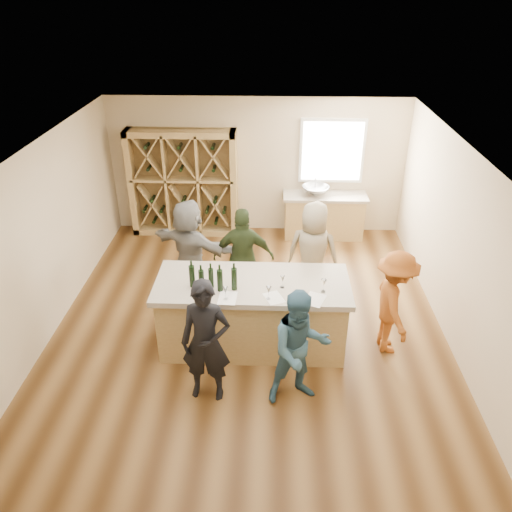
{
  "coord_description": "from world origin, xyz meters",
  "views": [
    {
      "loc": [
        0.34,
        -6.29,
        4.8
      ],
      "look_at": [
        0.1,
        0.2,
        1.15
      ],
      "focal_mm": 35.0,
      "sensor_mm": 36.0,
      "label": 1
    }
  ],
  "objects_px": {
    "wine_bottle_e": "(234,279)",
    "wine_bottle_d": "(220,280)",
    "wine_bottle_b": "(201,280)",
    "person_far_left": "(190,249)",
    "person_near_left": "(206,342)",
    "person_far_right": "(313,253)",
    "person_server": "(394,303)",
    "person_far_mid": "(244,257)",
    "tasting_counter_base": "(252,316)",
    "wine_rack": "(183,183)",
    "wine_bottle_c": "(211,278)",
    "wine_bottle_a": "(192,276)",
    "sink": "(316,190)",
    "person_near_right": "(300,348)"
  },
  "relations": [
    {
      "from": "wine_bottle_b",
      "to": "wine_bottle_e",
      "type": "height_order",
      "value": "wine_bottle_e"
    },
    {
      "from": "person_far_mid",
      "to": "person_far_left",
      "type": "height_order",
      "value": "person_far_left"
    },
    {
      "from": "person_near_right",
      "to": "wine_bottle_c",
      "type": "bearing_deg",
      "value": 126.85
    },
    {
      "from": "wine_bottle_d",
      "to": "person_far_left",
      "type": "bearing_deg",
      "value": 113.33
    },
    {
      "from": "wine_bottle_c",
      "to": "person_server",
      "type": "relative_size",
      "value": 0.18
    },
    {
      "from": "wine_bottle_d",
      "to": "person_far_mid",
      "type": "bearing_deg",
      "value": 80.2
    },
    {
      "from": "wine_bottle_c",
      "to": "person_far_right",
      "type": "distance_m",
      "value": 2.05
    },
    {
      "from": "wine_bottle_e",
      "to": "person_far_mid",
      "type": "xyz_separation_m",
      "value": [
        0.05,
        1.32,
        -0.4
      ]
    },
    {
      "from": "wine_bottle_e",
      "to": "person_near_left",
      "type": "height_order",
      "value": "person_near_left"
    },
    {
      "from": "tasting_counter_base",
      "to": "person_near_left",
      "type": "bearing_deg",
      "value": -116.79
    },
    {
      "from": "wine_bottle_d",
      "to": "person_server",
      "type": "xyz_separation_m",
      "value": [
        2.41,
        0.2,
        -0.45
      ]
    },
    {
      "from": "wine_bottle_c",
      "to": "person_server",
      "type": "bearing_deg",
      "value": 2.87
    },
    {
      "from": "wine_rack",
      "to": "wine_bottle_c",
      "type": "distance_m",
      "value": 3.97
    },
    {
      "from": "wine_bottle_e",
      "to": "wine_bottle_d",
      "type": "bearing_deg",
      "value": -169.35
    },
    {
      "from": "wine_rack",
      "to": "person_near_right",
      "type": "bearing_deg",
      "value": -65.12
    },
    {
      "from": "person_server",
      "to": "person_near_left",
      "type": "bearing_deg",
      "value": 108.98
    },
    {
      "from": "wine_rack",
      "to": "person_near_left",
      "type": "distance_m",
      "value": 4.86
    },
    {
      "from": "tasting_counter_base",
      "to": "wine_bottle_e",
      "type": "bearing_deg",
      "value": -141.47
    },
    {
      "from": "person_near_left",
      "to": "wine_bottle_d",
      "type": "bearing_deg",
      "value": 86.96
    },
    {
      "from": "wine_rack",
      "to": "person_far_left",
      "type": "xyz_separation_m",
      "value": [
        0.48,
        -2.36,
        -0.24
      ]
    },
    {
      "from": "person_near_left",
      "to": "wine_bottle_e",
      "type": "bearing_deg",
      "value": 75.37
    },
    {
      "from": "person_far_left",
      "to": "wine_bottle_e",
      "type": "bearing_deg",
      "value": 145.18
    },
    {
      "from": "wine_rack",
      "to": "wine_bottle_c",
      "type": "relative_size",
      "value": 7.59
    },
    {
      "from": "sink",
      "to": "wine_bottle_b",
      "type": "height_order",
      "value": "wine_bottle_b"
    },
    {
      "from": "wine_bottle_d",
      "to": "person_far_mid",
      "type": "distance_m",
      "value": 1.43
    },
    {
      "from": "sink",
      "to": "wine_bottle_c",
      "type": "bearing_deg",
      "value": -114.07
    },
    {
      "from": "person_near_left",
      "to": "wine_bottle_a",
      "type": "bearing_deg",
      "value": 111.5
    },
    {
      "from": "person_far_mid",
      "to": "person_far_right",
      "type": "height_order",
      "value": "person_far_right"
    },
    {
      "from": "person_far_mid",
      "to": "person_far_left",
      "type": "relative_size",
      "value": 0.98
    },
    {
      "from": "wine_bottle_a",
      "to": "wine_bottle_e",
      "type": "distance_m",
      "value": 0.58
    },
    {
      "from": "wine_bottle_a",
      "to": "person_far_left",
      "type": "height_order",
      "value": "person_far_left"
    },
    {
      "from": "sink",
      "to": "person_near_left",
      "type": "bearing_deg",
      "value": -109.56
    },
    {
      "from": "sink",
      "to": "person_near_right",
      "type": "height_order",
      "value": "person_near_right"
    },
    {
      "from": "wine_bottle_b",
      "to": "wine_bottle_d",
      "type": "height_order",
      "value": "wine_bottle_d"
    },
    {
      "from": "person_near_left",
      "to": "person_far_left",
      "type": "height_order",
      "value": "person_far_left"
    },
    {
      "from": "person_server",
      "to": "person_far_left",
      "type": "bearing_deg",
      "value": 63.09
    },
    {
      "from": "wine_bottle_b",
      "to": "wine_bottle_e",
      "type": "relative_size",
      "value": 0.94
    },
    {
      "from": "wine_rack",
      "to": "person_far_mid",
      "type": "distance_m",
      "value": 2.92
    },
    {
      "from": "person_far_left",
      "to": "person_near_left",
      "type": "bearing_deg",
      "value": 129.04
    },
    {
      "from": "sink",
      "to": "person_near_right",
      "type": "distance_m",
      "value": 4.72
    },
    {
      "from": "wine_bottle_c",
      "to": "wine_bottle_e",
      "type": "bearing_deg",
      "value": -7.21
    },
    {
      "from": "wine_rack",
      "to": "wine_bottle_e",
      "type": "xyz_separation_m",
      "value": [
        1.34,
        -3.88,
        0.14
      ]
    },
    {
      "from": "wine_bottle_d",
      "to": "person_near_right",
      "type": "height_order",
      "value": "person_near_right"
    },
    {
      "from": "wine_bottle_b",
      "to": "person_far_mid",
      "type": "xyz_separation_m",
      "value": [
        0.48,
        1.35,
        -0.39
      ]
    },
    {
      "from": "person_server",
      "to": "person_near_right",
      "type": "bearing_deg",
      "value": 124.42
    },
    {
      "from": "person_far_mid",
      "to": "wine_bottle_d",
      "type": "bearing_deg",
      "value": 80.53
    },
    {
      "from": "tasting_counter_base",
      "to": "wine_bottle_c",
      "type": "bearing_deg",
      "value": -165.08
    },
    {
      "from": "person_far_right",
      "to": "person_server",
      "type": "bearing_deg",
      "value": 144.8
    },
    {
      "from": "wine_bottle_c",
      "to": "sink",
      "type": "bearing_deg",
      "value": 65.93
    },
    {
      "from": "person_far_left",
      "to": "wine_bottle_a",
      "type": "bearing_deg",
      "value": 126.52
    }
  ]
}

